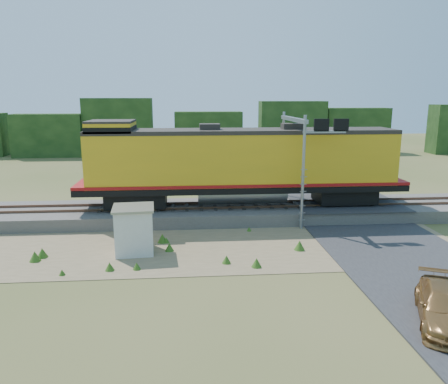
{
  "coord_description": "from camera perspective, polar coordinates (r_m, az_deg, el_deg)",
  "views": [
    {
      "loc": [
        -3.47,
        -21.51,
        7.77
      ],
      "look_at": [
        -1.44,
        3.0,
        2.4
      ],
      "focal_mm": 35.0,
      "sensor_mm": 36.0,
      "label": 1
    }
  ],
  "objects": [
    {
      "name": "signal_gantry",
      "position": [
        27.89,
        9.97,
        6.63
      ],
      "size": [
        2.68,
        6.2,
        6.77
      ],
      "color": "gray",
      "rests_on": "ground"
    },
    {
      "name": "rails",
      "position": [
        28.57,
        2.39,
        -1.65
      ],
      "size": [
        70.0,
        1.54,
        0.16
      ],
      "color": "brown",
      "rests_on": "ballast"
    },
    {
      "name": "car",
      "position": [
        17.45,
        26.97,
        -13.25
      ],
      "size": [
        3.38,
        4.71,
        1.27
      ],
      "primitive_type": "imported",
      "rotation": [
        0.0,
        0.0,
        -0.41
      ],
      "color": "olive",
      "rests_on": "ground"
    },
    {
      "name": "tree_line_north",
      "position": [
        59.8,
        -1.4,
        7.81
      ],
      "size": [
        130.0,
        3.0,
        6.5
      ],
      "color": "black",
      "rests_on": "ground"
    },
    {
      "name": "road",
      "position": [
        25.77,
        19.6,
        -5.77
      ],
      "size": [
        7.0,
        66.0,
        0.86
      ],
      "color": "#38383A",
      "rests_on": "ground"
    },
    {
      "name": "shed",
      "position": [
        22.56,
        -11.65,
        -4.83
      ],
      "size": [
        2.19,
        2.19,
        2.41
      ],
      "rotation": [
        0.0,
        0.0,
        0.08
      ],
      "color": "silver",
      "rests_on": "ground"
    },
    {
      "name": "dirt_shoulder",
      "position": [
        23.39,
        -0.86,
        -7.05
      ],
      "size": [
        26.0,
        8.0,
        0.03
      ],
      "primitive_type": "cube",
      "color": "#8C7754",
      "rests_on": "ground"
    },
    {
      "name": "ballast",
      "position": [
        28.69,
        2.38,
        -2.58
      ],
      "size": [
        70.0,
        5.0,
        0.8
      ],
      "primitive_type": "cube",
      "color": "slate",
      "rests_on": "ground"
    },
    {
      "name": "weed_clumps",
      "position": [
        22.97,
        -4.56,
        -7.5
      ],
      "size": [
        15.0,
        6.2,
        0.56
      ],
      "primitive_type": null,
      "color": "#36601B",
      "rests_on": "ground"
    },
    {
      "name": "ground",
      "position": [
        23.14,
        4.21,
        -7.34
      ],
      "size": [
        140.0,
        140.0,
        0.0
      ],
      "primitive_type": "plane",
      "color": "#475123",
      "rests_on": "ground"
    },
    {
      "name": "locomotive",
      "position": [
        28.0,
        1.82,
        3.8
      ],
      "size": [
        20.94,
        3.19,
        5.4
      ],
      "color": "black",
      "rests_on": "rails"
    }
  ]
}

